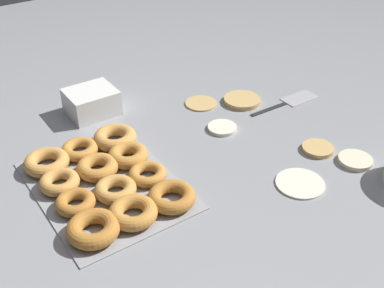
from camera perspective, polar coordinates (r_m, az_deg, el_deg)
name	(u,v)px	position (r m, az deg, el deg)	size (l,w,h in m)	color
ground_plane	(230,147)	(1.28, 4.53, -0.32)	(3.00, 3.00, 0.00)	gray
pancake_0	(242,100)	(1.48, 5.95, 5.17)	(0.11, 0.11, 0.01)	tan
pancake_1	(318,149)	(1.30, 14.67, -0.54)	(0.08, 0.08, 0.01)	tan
pancake_2	(201,103)	(1.46, 1.07, 4.92)	(0.10, 0.10, 0.01)	tan
pancake_3	(222,128)	(1.34, 3.60, 1.93)	(0.08, 0.08, 0.01)	silver
pancake_4	(355,160)	(1.28, 18.78, -1.85)	(0.09, 0.09, 0.01)	beige
pancake_5	(300,183)	(1.17, 12.70, -4.49)	(0.12, 0.12, 0.01)	silver
donut_tray	(106,179)	(1.15, -10.20, -4.10)	(0.41, 0.31, 0.04)	#93969B
container_stack	(92,102)	(1.43, -11.81, 4.90)	(0.12, 0.14, 0.07)	white
spatula	(293,100)	(1.51, 11.90, 5.10)	(0.06, 0.25, 0.01)	black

